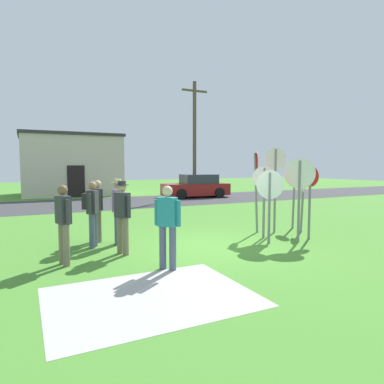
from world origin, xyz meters
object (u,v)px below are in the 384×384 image
(stop_sign_low_front, at_px, (275,176))
(stop_sign_rear_left, at_px, (310,191))
(stop_sign_leaning_left, at_px, (270,194))
(stop_sign_center_cluster, at_px, (256,179))
(stop_sign_tallest, at_px, (264,190))
(person_in_teal, at_px, (122,213))
(utility_pole, at_px, (195,137))
(person_in_blue, at_px, (92,209))
(stop_sign_far_back, at_px, (294,184))
(parked_car_on_street, at_px, (196,187))
(person_with_sunhat, at_px, (98,207))
(person_in_dark_shirt, at_px, (168,223))
(stop_sign_nearest, at_px, (299,184))
(stop_sign_leaning_right, at_px, (303,190))
(person_on_left, at_px, (63,220))
(person_near_signs, at_px, (118,207))

(stop_sign_low_front, height_order, stop_sign_rear_left, stop_sign_low_front)
(stop_sign_leaning_left, bearing_deg, stop_sign_center_cluster, 66.21)
(stop_sign_tallest, bearing_deg, person_in_teal, 179.80)
(utility_pole, distance_m, person_in_blue, 14.58)
(stop_sign_far_back, relative_size, stop_sign_leaning_left, 1.13)
(parked_car_on_street, bearing_deg, stop_sign_leaning_left, -108.90)
(stop_sign_far_back, xyz_separation_m, person_with_sunhat, (-6.23, 0.90, -0.54))
(stop_sign_center_cluster, height_order, person_in_dark_shirt, stop_sign_center_cluster)
(stop_sign_nearest, bearing_deg, stop_sign_center_cluster, 98.32)
(person_in_dark_shirt, distance_m, person_with_sunhat, 3.28)
(stop_sign_nearest, relative_size, stop_sign_leaning_right, 1.18)
(stop_sign_nearest, distance_m, person_with_sunhat, 5.53)
(stop_sign_tallest, xyz_separation_m, stop_sign_center_cluster, (0.27, 0.73, 0.26))
(stop_sign_leaning_right, xyz_separation_m, person_in_dark_shirt, (-5.25, -1.66, -0.37))
(stop_sign_far_back, height_order, stop_sign_rear_left, stop_sign_far_back)
(utility_pole, bearing_deg, stop_sign_far_back, -100.65)
(utility_pole, xyz_separation_m, stop_sign_low_front, (-3.25, -11.90, -2.19))
(person_in_blue, bearing_deg, person_on_left, -121.84)
(stop_sign_far_back, height_order, person_in_blue, stop_sign_far_back)
(stop_sign_nearest, height_order, stop_sign_leaning_left, stop_sign_nearest)
(stop_sign_low_front, relative_size, person_on_left, 1.57)
(stop_sign_leaning_right, xyz_separation_m, person_on_left, (-7.08, -0.41, -0.37))
(stop_sign_rear_left, relative_size, person_in_dark_shirt, 1.24)
(stop_sign_leaning_left, xyz_separation_m, person_in_blue, (-4.31, 1.68, -0.36))
(stop_sign_rear_left, bearing_deg, person_near_signs, 160.07)
(parked_car_on_street, height_order, person_in_teal, person_in_teal)
(parked_car_on_street, bearing_deg, stop_sign_tallest, -108.39)
(stop_sign_leaning_left, xyz_separation_m, stop_sign_center_cluster, (0.61, 1.39, 0.32))
(stop_sign_nearest, distance_m, stop_sign_tallest, 1.01)
(stop_sign_nearest, bearing_deg, utility_pole, 75.04)
(stop_sign_center_cluster, bearing_deg, parked_car_on_street, 71.73)
(utility_pole, relative_size, stop_sign_leaning_right, 3.89)
(stop_sign_leaning_right, distance_m, stop_sign_rear_left, 1.03)
(person_with_sunhat, bearing_deg, stop_sign_center_cluster, -11.31)
(person_on_left, bearing_deg, person_in_teal, 12.49)
(person_in_teal, distance_m, person_with_sunhat, 1.66)
(stop_sign_leaning_left, bearing_deg, stop_sign_nearest, -13.50)
(stop_sign_nearest, height_order, stop_sign_leaning_right, stop_sign_nearest)
(stop_sign_low_front, height_order, stop_sign_leaning_right, stop_sign_low_front)
(stop_sign_far_back, relative_size, person_in_blue, 1.32)
(stop_sign_tallest, relative_size, person_near_signs, 1.20)
(stop_sign_far_back, relative_size, stop_sign_low_front, 0.84)
(parked_car_on_street, distance_m, stop_sign_leaning_left, 13.43)
(parked_car_on_street, bearing_deg, person_with_sunhat, -128.93)
(person_with_sunhat, bearing_deg, stop_sign_leaning_left, -29.90)
(stop_sign_tallest, height_order, person_on_left, stop_sign_tallest)
(stop_sign_center_cluster, bearing_deg, stop_sign_leaning_left, -113.79)
(utility_pole, bearing_deg, stop_sign_low_front, -105.29)
(stop_sign_low_front, distance_m, stop_sign_center_cluster, 0.60)
(parked_car_on_street, distance_m, person_in_blue, 14.00)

